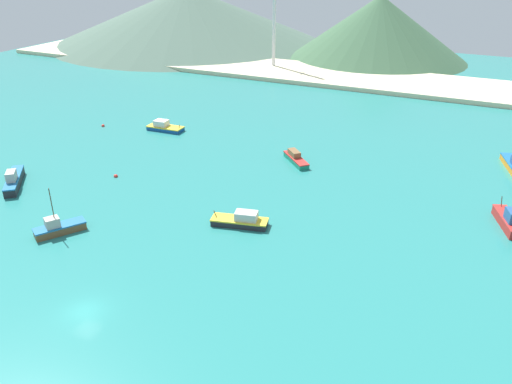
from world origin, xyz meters
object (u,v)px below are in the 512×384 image
fishing_boat_2 (59,228)px  buoy_0 (103,126)px  fishing_boat_5 (509,221)px  radio_tower (274,9)px  fishing_boat_4 (241,220)px  fishing_boat_0 (14,180)px  fishing_boat_8 (164,127)px  fishing_boat_7 (296,158)px  buoy_1 (116,176)px

fishing_boat_2 → buoy_0: (-25.17, 38.67, -0.73)m
fishing_boat_5 → radio_tower: (-69.90, 77.53, 16.84)m
fishing_boat_4 → fishing_boat_5: 37.43m
fishing_boat_0 → fishing_boat_4: size_ratio=1.08×
fishing_boat_5 → fishing_boat_8: (-67.35, 14.03, -0.28)m
fishing_boat_4 → radio_tower: radio_tower is taller
fishing_boat_5 → radio_tower: bearing=132.0°
fishing_boat_8 → buoy_0: bearing=-164.8°
fishing_boat_8 → buoy_0: fishing_boat_8 is taller
fishing_boat_7 → buoy_0: bearing=178.8°
buoy_1 → fishing_boat_0: bearing=-141.9°
fishing_boat_5 → fishing_boat_7: bearing=165.1°
buoy_1 → fishing_boat_4: bearing=-12.1°
buoy_0 → fishing_boat_0: bearing=-76.5°
fishing_boat_0 → radio_tower: 98.88m
fishing_boat_0 → buoy_0: fishing_boat_0 is taller
radio_tower → fishing_boat_2: bearing=-82.3°
fishing_boat_7 → radio_tower: radio_tower is taller
fishing_boat_0 → fishing_boat_8: fishing_boat_0 is taller
fishing_boat_4 → radio_tower: 101.31m
radio_tower → fishing_boat_0: bearing=-92.2°
fishing_boat_5 → fishing_boat_8: fishing_boat_5 is taller
fishing_boat_5 → buoy_0: bearing=172.7°
fishing_boat_2 → fishing_boat_8: bearing=105.4°
fishing_boat_0 → fishing_boat_5: 76.23m
fishing_boat_7 → buoy_1: size_ratio=9.90×
fishing_boat_5 → buoy_1: size_ratio=12.02×
radio_tower → buoy_1: bearing=-84.1°
fishing_boat_0 → fishing_boat_8: size_ratio=1.14×
buoy_0 → fishing_boat_2: bearing=-56.9°
fishing_boat_0 → fishing_boat_4: (39.61, 4.18, -0.19)m
fishing_boat_0 → radio_tower: size_ratio=0.26×
fishing_boat_0 → fishing_boat_5: size_ratio=1.09×
radio_tower → buoy_0: bearing=-99.2°
fishing_boat_7 → radio_tower: bearing=116.7°
buoy_0 → radio_tower: (10.93, 67.16, 17.74)m
buoy_1 → fishing_boat_8: bearing=105.0°
buoy_0 → radio_tower: size_ratio=0.02×
fishing_boat_4 → buoy_0: (-46.84, 26.02, -0.67)m
fishing_boat_4 → radio_tower: size_ratio=0.24×
buoy_0 → buoy_1: buoy_0 is taller
fishing_boat_4 → fishing_boat_5: (34.00, 15.65, 0.23)m
fishing_boat_4 → fishing_boat_8: (-33.35, 29.68, -0.06)m
fishing_boat_7 → fishing_boat_8: 32.01m
fishing_boat_8 → buoy_1: (6.42, -23.90, -0.62)m
buoy_0 → radio_tower: radio_tower is taller
fishing_boat_4 → buoy_1: fishing_boat_4 is taller
fishing_boat_8 → radio_tower: bearing=92.3°
fishing_boat_2 → radio_tower: radio_tower is taller
fishing_boat_8 → buoy_1: bearing=-75.0°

